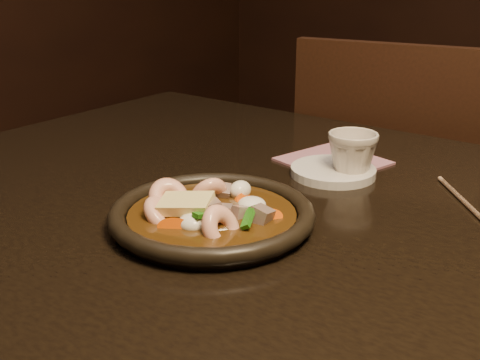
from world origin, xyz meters
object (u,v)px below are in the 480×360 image
Objects in this scene: table at (380,282)px; tea_cup at (352,154)px; plate at (212,216)px; chair at (391,211)px.

table is 20.54× the size of tea_cup.
plate is (-0.18, -0.12, 0.09)m from table.
chair is 3.43× the size of plate.
chair is at bearing 111.24° from table.
plate is 3.41× the size of tea_cup.
chair reaches higher than plate.
tea_cup is at bearing 130.18° from table.
table is 6.03× the size of plate.
table is 1.75× the size of chair.
table is 0.70m from chair.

